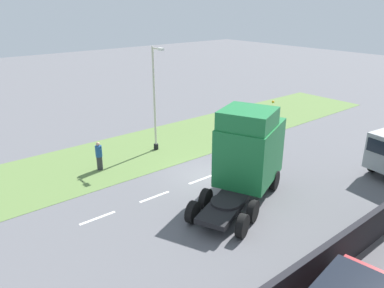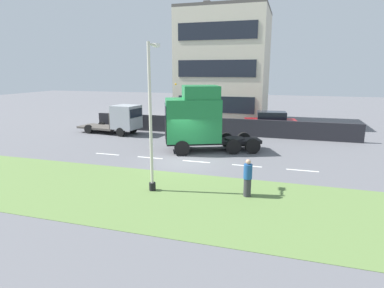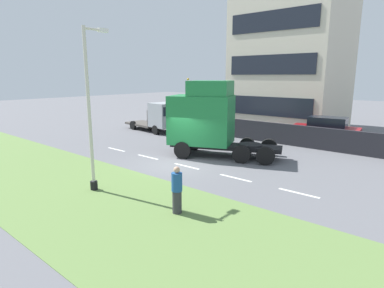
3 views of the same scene
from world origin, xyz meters
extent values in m
plane|color=slate|center=(0.00, 0.00, 0.00)|extent=(120.00, 120.00, 0.00)
cube|color=#607F42|center=(-6.00, 0.00, 0.01)|extent=(7.00, 44.00, 0.01)
cube|color=white|center=(0.00, -7.10, 0.00)|extent=(0.16, 1.80, 0.00)
cube|color=white|center=(0.00, -3.90, 0.00)|extent=(0.16, 1.80, 0.00)
cube|color=white|center=(0.00, -0.70, 0.00)|extent=(0.16, 1.80, 0.00)
cube|color=white|center=(0.00, 2.50, 0.00)|extent=(0.16, 1.80, 0.00)
cube|color=white|center=(0.00, 5.70, 0.00)|extent=(0.16, 1.80, 0.00)
cube|color=#232328|center=(9.00, 0.00, 0.76)|extent=(0.25, 24.00, 1.52)
cube|color=black|center=(3.19, -1.08, 0.67)|extent=(3.96, 6.79, 0.24)
cube|color=#1E7A3D|center=(2.59, 0.33, 2.26)|extent=(3.84, 4.44, 2.95)
cube|color=black|center=(1.85, 2.07, 1.61)|extent=(2.04, 0.92, 1.65)
cube|color=black|center=(1.85, 2.07, 2.91)|extent=(2.16, 0.97, 0.94)
cube|color=#1E7A3D|center=(2.81, -0.19, 4.18)|extent=(3.21, 3.19, 0.90)
sphere|color=orange|center=(2.80, 1.63, 4.70)|extent=(0.14, 0.14, 0.14)
cylinder|color=black|center=(3.78, -2.48, 0.85)|extent=(1.86, 1.86, 0.12)
cylinder|color=black|center=(1.16, 0.64, 0.52)|extent=(0.70, 1.08, 1.04)
cylinder|color=black|center=(3.35, 1.57, 0.52)|extent=(0.70, 1.08, 1.04)
cylinder|color=black|center=(2.55, -2.63, 0.52)|extent=(0.70, 1.08, 1.04)
cylinder|color=black|center=(4.75, -1.70, 0.52)|extent=(0.70, 1.08, 1.04)
cylinder|color=black|center=(3.09, -3.88, 0.52)|extent=(0.70, 1.08, 1.04)
cylinder|color=black|center=(5.28, -2.94, 0.52)|extent=(0.70, 1.08, 1.04)
cube|color=black|center=(6.46, 6.65, 2.02)|extent=(1.78, 0.27, 0.74)
cylinder|color=black|center=(5.67, 7.82, 0.40)|extent=(0.34, 0.82, 0.80)
cylinder|color=black|center=(-5.45, -0.08, 0.20)|extent=(0.31, 0.31, 0.40)
cylinder|color=beige|center=(-5.45, -0.08, 3.44)|extent=(0.14, 0.14, 6.88)
cylinder|color=beige|center=(-5.00, -0.08, 6.78)|extent=(0.90, 0.10, 0.10)
cube|color=silver|center=(-4.55, -0.08, 6.78)|extent=(0.44, 0.20, 0.16)
cylinder|color=#333338|center=(-4.87, -4.53, 0.43)|extent=(0.34, 0.34, 0.86)
cylinder|color=#1E4C8C|center=(-4.87, -4.53, 1.19)|extent=(0.39, 0.39, 0.68)
sphere|color=tan|center=(-4.87, -4.53, 1.65)|extent=(0.23, 0.23, 0.23)
camera|label=1|loc=(14.45, -13.27, 9.46)|focal=35.00mm
camera|label=2|loc=(-18.82, -6.13, 5.63)|focal=30.00mm
camera|label=3|loc=(-12.83, -12.05, 4.91)|focal=30.00mm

